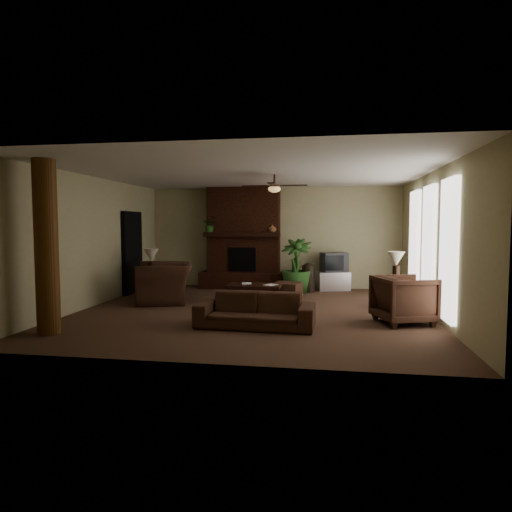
% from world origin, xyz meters
% --- Properties ---
extents(room_shell, '(7.00, 7.00, 7.00)m').
position_xyz_m(room_shell, '(0.00, 0.00, 1.40)').
color(room_shell, brown).
rests_on(room_shell, ground).
extents(fireplace, '(2.40, 0.70, 2.80)m').
position_xyz_m(fireplace, '(-0.80, 3.22, 1.16)').
color(fireplace, '#441F12').
rests_on(fireplace, ground).
extents(windows, '(0.08, 3.65, 2.35)m').
position_xyz_m(windows, '(3.45, 0.20, 1.35)').
color(windows, white).
rests_on(windows, ground).
extents(log_column, '(0.36, 0.36, 2.80)m').
position_xyz_m(log_column, '(-2.95, -2.40, 1.40)').
color(log_column, brown).
rests_on(log_column, ground).
extents(doorway, '(0.10, 1.00, 2.10)m').
position_xyz_m(doorway, '(-3.44, 1.80, 1.05)').
color(doorway, black).
rests_on(doorway, ground).
extents(ceiling_fan, '(1.35, 1.35, 0.37)m').
position_xyz_m(ceiling_fan, '(0.40, 0.30, 2.53)').
color(ceiling_fan, black).
rests_on(ceiling_fan, ceiling).
extents(sofa, '(2.04, 0.67, 0.79)m').
position_xyz_m(sofa, '(0.28, -1.43, 0.39)').
color(sofa, '#42291C').
rests_on(sofa, ground).
extents(armchair_left, '(1.27, 1.58, 1.19)m').
position_xyz_m(armchair_left, '(-2.16, 0.72, 0.60)').
color(armchair_left, '#42291C').
rests_on(armchair_left, ground).
extents(armchair_right, '(1.11, 1.15, 0.95)m').
position_xyz_m(armchair_right, '(2.86, -0.72, 0.47)').
color(armchair_right, '#42291C').
rests_on(armchair_right, ground).
extents(coffee_table, '(1.20, 0.70, 0.43)m').
position_xyz_m(coffee_table, '(-0.11, 0.83, 0.37)').
color(coffee_table, black).
rests_on(coffee_table, ground).
extents(ottoman, '(0.73, 0.73, 0.40)m').
position_xyz_m(ottoman, '(0.58, 1.49, 0.20)').
color(ottoman, '#42291C').
rests_on(ottoman, ground).
extents(tv_stand, '(0.95, 0.71, 0.50)m').
position_xyz_m(tv_stand, '(1.66, 3.15, 0.25)').
color(tv_stand, silver).
rests_on(tv_stand, ground).
extents(tv, '(0.77, 0.70, 0.52)m').
position_xyz_m(tv, '(1.69, 3.14, 0.76)').
color(tv, '#363638').
rests_on(tv, tv_stand).
extents(floor_vase, '(0.34, 0.34, 0.77)m').
position_xyz_m(floor_vase, '(1.02, 2.72, 0.43)').
color(floor_vase, black).
rests_on(floor_vase, ground).
extents(floor_plant, '(1.01, 1.52, 0.79)m').
position_xyz_m(floor_plant, '(0.71, 2.53, 0.39)').
color(floor_plant, '#2C5421').
rests_on(floor_plant, ground).
extents(side_table_left, '(0.57, 0.57, 0.55)m').
position_xyz_m(side_table_left, '(-2.54, 0.99, 0.28)').
color(side_table_left, black).
rests_on(side_table_left, ground).
extents(lamp_left, '(0.45, 0.45, 0.65)m').
position_xyz_m(lamp_left, '(-2.60, 1.00, 1.00)').
color(lamp_left, black).
rests_on(lamp_left, side_table_left).
extents(side_table_right, '(0.54, 0.54, 0.55)m').
position_xyz_m(side_table_right, '(2.89, 0.76, 0.28)').
color(side_table_right, black).
rests_on(side_table_right, ground).
extents(lamp_right, '(0.38, 0.38, 0.65)m').
position_xyz_m(lamp_right, '(2.94, 0.77, 1.00)').
color(lamp_right, black).
rests_on(lamp_right, side_table_right).
extents(mantel_plant, '(0.41, 0.45, 0.33)m').
position_xyz_m(mantel_plant, '(-1.68, 2.92, 1.72)').
color(mantel_plant, '#2C5421').
rests_on(mantel_plant, fireplace).
extents(mantel_vase, '(0.23, 0.24, 0.22)m').
position_xyz_m(mantel_vase, '(0.03, 3.02, 1.67)').
color(mantel_vase, brown).
rests_on(mantel_vase, fireplace).
extents(book_a, '(0.22, 0.07, 0.29)m').
position_xyz_m(book_a, '(-0.39, 0.80, 0.57)').
color(book_a, '#999999').
rests_on(book_a, coffee_table).
extents(book_b, '(0.19, 0.13, 0.29)m').
position_xyz_m(book_b, '(0.18, 0.76, 0.58)').
color(book_b, '#999999').
rests_on(book_b, coffee_table).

